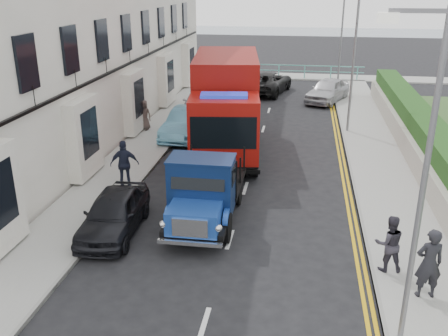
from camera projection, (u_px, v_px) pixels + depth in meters
ground at (219, 276)px, 13.27m from camera, size 120.00×120.00×0.00m
pavement_west at (138, 154)px, 22.32m from camera, size 2.40×38.00×0.12m
pavement_east at (380, 167)px, 20.77m from camera, size 2.60×38.00×0.12m
promenade at (279, 76)px, 40.01m from camera, size 30.00×2.50×0.12m
sea_plane at (292, 36)px, 68.64m from camera, size 120.00×120.00×0.00m
garden_east at (431, 150)px, 20.19m from camera, size 1.45×28.00×1.75m
seafront_railing at (279, 71)px, 39.09m from camera, size 13.00×0.08×1.11m
lamp_near at (419, 172)px, 9.39m from camera, size 1.23×0.18×7.00m
lamp_mid at (352, 54)px, 24.15m from camera, size 1.23×0.18×7.00m
lamp_far at (340, 33)px, 33.38m from camera, size 1.23×0.18×7.00m
bedford_lorry at (203, 196)px, 15.51m from camera, size 2.06×5.02×2.35m
red_lorry at (226, 102)px, 22.20m from camera, size 3.76×8.34×4.22m
parked_car_front at (114, 213)px, 15.34m from camera, size 1.75×3.94×1.32m
parked_car_mid at (188, 123)px, 24.62m from camera, size 2.00×4.53×1.45m
parked_car_rear at (203, 103)px, 28.29m from camera, size 2.50×5.49×1.56m
seafront_car_left at (267, 82)px, 34.22m from camera, size 3.48×5.68×1.47m
seafront_car_right at (328, 90)px, 31.73m from camera, size 3.29×4.71×1.49m
pedestrian_east_near at (429, 263)px, 11.92m from camera, size 0.73×0.55×1.82m
pedestrian_east_far at (389, 243)px, 13.06m from camera, size 0.83×0.69×1.58m
pedestrian_west_near at (125, 164)px, 18.36m from camera, size 1.13×0.71×1.78m
pedestrian_west_far at (144, 115)px, 25.44m from camera, size 0.78×0.54×1.54m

